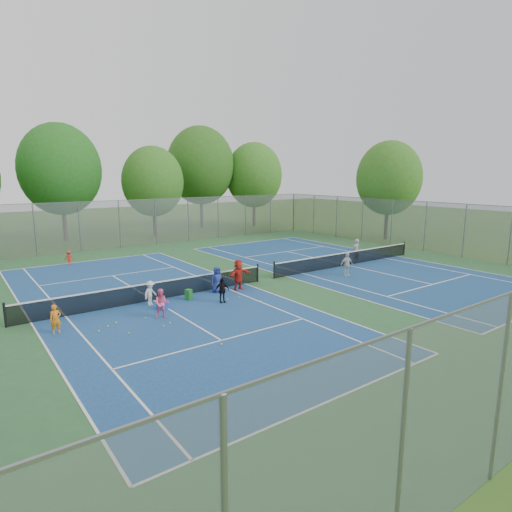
{
  "coord_description": "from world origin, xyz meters",
  "views": [
    {
      "loc": [
        -14.89,
        -19.45,
        6.22
      ],
      "look_at": [
        0.0,
        1.0,
        1.3
      ],
      "focal_mm": 30.0,
      "sensor_mm": 36.0,
      "label": 1
    }
  ],
  "objects_px": {
    "ball_hopper": "(189,295)",
    "net_right": "(347,259)",
    "instructor": "(356,251)",
    "net_left": "(153,292)",
    "ball_crate": "(162,306)"
  },
  "relations": [
    {
      "from": "ball_hopper",
      "to": "net_right",
      "type": "bearing_deg",
      "value": 4.16
    },
    {
      "from": "ball_hopper",
      "to": "instructor",
      "type": "bearing_deg",
      "value": 5.37
    },
    {
      "from": "ball_crate",
      "to": "instructor",
      "type": "bearing_deg",
      "value": 7.11
    },
    {
      "from": "net_left",
      "to": "net_right",
      "type": "relative_size",
      "value": 1.0
    },
    {
      "from": "net_right",
      "to": "instructor",
      "type": "distance_m",
      "value": 1.39
    },
    {
      "from": "net_right",
      "to": "ball_hopper",
      "type": "xyz_separation_m",
      "value": [
        -12.54,
        -0.91,
        -0.18
      ]
    },
    {
      "from": "instructor",
      "to": "ball_hopper",
      "type": "bearing_deg",
      "value": 5.68
    },
    {
      "from": "net_left",
      "to": "ball_crate",
      "type": "height_order",
      "value": "net_left"
    },
    {
      "from": "net_left",
      "to": "ball_crate",
      "type": "distance_m",
      "value": 1.59
    },
    {
      "from": "ball_hopper",
      "to": "instructor",
      "type": "relative_size",
      "value": 0.33
    },
    {
      "from": "net_right",
      "to": "ball_crate",
      "type": "relative_size",
      "value": 32.87
    },
    {
      "from": "net_right",
      "to": "instructor",
      "type": "bearing_deg",
      "value": 16.72
    },
    {
      "from": "net_left",
      "to": "instructor",
      "type": "height_order",
      "value": "instructor"
    },
    {
      "from": "ball_crate",
      "to": "ball_hopper",
      "type": "bearing_deg",
      "value": 20.69
    },
    {
      "from": "instructor",
      "to": "ball_crate",
      "type": "bearing_deg",
      "value": 7.42
    }
  ]
}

